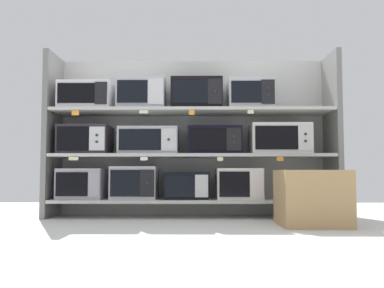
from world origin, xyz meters
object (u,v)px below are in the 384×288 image
at_px(shipping_carton, 312,198).
at_px(microwave_10, 197,95).
at_px(microwave_0, 82,184).
at_px(microwave_1, 135,183).
at_px(microwave_6, 214,141).
at_px(microwave_3, 239,184).
at_px(microwave_5, 149,141).
at_px(microwave_8, 87,97).
at_px(microwave_4, 86,140).
at_px(microwave_9, 142,95).
at_px(microwave_2, 187,185).
at_px(microwave_11, 250,95).
at_px(microwave_7, 279,139).

bearing_deg(shipping_carton, microwave_10, 144.51).
height_order(microwave_0, microwave_1, microwave_1).
distance_m(microwave_1, microwave_10, 1.05).
bearing_deg(microwave_6, microwave_3, -0.01).
relative_size(microwave_5, microwave_8, 1.16).
xyz_separation_m(microwave_4, microwave_9, (0.55, 0.00, 0.45)).
relative_size(microwave_5, microwave_6, 1.12).
bearing_deg(microwave_6, microwave_0, 180.00).
xyz_separation_m(microwave_2, shipping_carton, (1.03, -0.66, -0.08)).
height_order(microwave_6, microwave_9, microwave_9).
xyz_separation_m(microwave_10, microwave_11, (0.52, 0.00, -0.01)).
bearing_deg(microwave_7, microwave_2, 180.00).
bearing_deg(microwave_11, microwave_8, 180.00).
height_order(microwave_1, microwave_10, microwave_10).
relative_size(microwave_1, microwave_9, 0.94).
distance_m(microwave_4, microwave_8, 0.43).
xyz_separation_m(microwave_4, microwave_8, (0.01, 0.00, 0.43)).
relative_size(microwave_5, shipping_carton, 1.09).
height_order(microwave_3, microwave_8, microwave_8).
bearing_deg(microwave_5, microwave_4, -179.98).
xyz_separation_m(microwave_0, microwave_8, (0.03, 0.00, 0.85)).
distance_m(microwave_8, shipping_carton, 2.31).
xyz_separation_m(microwave_8, microwave_10, (1.08, -0.00, 0.02)).
relative_size(microwave_1, shipping_carton, 0.83).
bearing_deg(shipping_carton, microwave_11, 121.51).
xyz_separation_m(microwave_9, microwave_11, (1.06, -0.00, -0.01)).
bearing_deg(shipping_carton, microwave_8, 161.71).
bearing_deg(microwave_9, shipping_carton, -24.32).
height_order(microwave_3, shipping_carton, microwave_3).
distance_m(microwave_1, shipping_carton, 1.67).
distance_m(microwave_4, microwave_7, 1.89).
bearing_deg(shipping_carton, microwave_2, 147.14).
xyz_separation_m(microwave_0, microwave_9, (0.57, 0.00, 0.87)).
height_order(microwave_1, microwave_4, microwave_4).
bearing_deg(microwave_2, microwave_11, 0.01).
bearing_deg(microwave_0, microwave_7, -0.00).
xyz_separation_m(microwave_5, microwave_9, (-0.07, 0.00, 0.45)).
relative_size(microwave_7, microwave_8, 1.14).
bearing_deg(microwave_2, microwave_7, -0.00).
distance_m(microwave_6, shipping_carton, 1.13).
distance_m(microwave_0, microwave_5, 0.77).
height_order(microwave_0, microwave_11, microwave_11).
relative_size(microwave_2, microwave_10, 0.86).
distance_m(microwave_0, microwave_8, 0.85).
distance_m(microwave_6, microwave_11, 0.57).
bearing_deg(shipping_carton, microwave_6, 138.87).
bearing_deg(microwave_9, microwave_0, -179.98).
relative_size(microwave_6, microwave_9, 1.11).
height_order(microwave_7, microwave_11, microwave_11).
relative_size(microwave_2, shipping_carton, 0.80).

